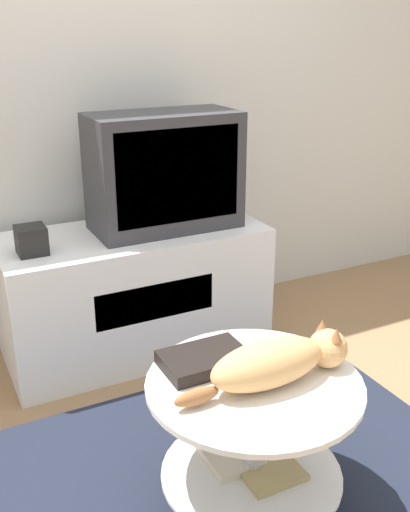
% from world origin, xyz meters
% --- Properties ---
extents(ground_plane, '(12.00, 12.00, 0.00)m').
position_xyz_m(ground_plane, '(0.00, 0.00, 0.00)').
color(ground_plane, '#93704C').
extents(wall_back, '(8.00, 0.05, 2.60)m').
position_xyz_m(wall_back, '(0.00, 1.39, 1.30)').
color(wall_back, silver).
rests_on(wall_back, ground_plane).
extents(rug, '(1.77, 1.31, 0.02)m').
position_xyz_m(rug, '(0.00, 0.00, 0.01)').
color(rug, '#1E2333').
rests_on(rug, ground_plane).
extents(tv_stand, '(1.17, 0.52, 0.57)m').
position_xyz_m(tv_stand, '(0.10, 1.04, 0.29)').
color(tv_stand, white).
rests_on(tv_stand, ground_plane).
extents(tv, '(0.64, 0.32, 0.51)m').
position_xyz_m(tv, '(0.26, 1.03, 0.83)').
color(tv, '#333338').
rests_on(tv, tv_stand).
extents(speaker, '(0.11, 0.11, 0.11)m').
position_xyz_m(speaker, '(-0.35, 0.97, 0.63)').
color(speaker, black).
rests_on(speaker, tv_stand).
extents(coffee_table, '(0.64, 0.64, 0.45)m').
position_xyz_m(coffee_table, '(0.06, -0.07, 0.30)').
color(coffee_table, '#B2B2B7').
rests_on(coffee_table, rug).
extents(dvd_box, '(0.26, 0.17, 0.04)m').
position_xyz_m(dvd_box, '(-0.03, 0.07, 0.49)').
color(dvd_box, black).
rests_on(dvd_box, coffee_table).
extents(cat, '(0.57, 0.16, 0.14)m').
position_xyz_m(cat, '(0.12, -0.10, 0.53)').
color(cat, tan).
rests_on(cat, coffee_table).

